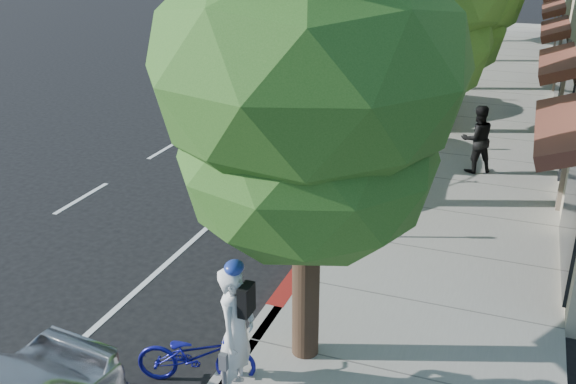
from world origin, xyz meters
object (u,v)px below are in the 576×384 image
at_px(street_tree_0, 308,75).
at_px(silver_suv, 314,142).
at_px(dark_suv_far, 410,40).
at_px(pedestrian, 477,139).
at_px(dark_sedan, 399,93).
at_px(white_pickup, 375,71).
at_px(bicycle, 196,355).
at_px(cyclist, 237,332).

distance_m(street_tree_0, silver_suv, 8.59).
xyz_separation_m(street_tree_0, silver_suv, (-2.37, 7.50, -3.46)).
bearing_deg(dark_suv_far, pedestrian, -70.00).
distance_m(dark_sedan, pedestrian, 5.94).
height_order(white_pickup, pedestrian, pedestrian).
bearing_deg(dark_suv_far, white_pickup, -86.21).
bearing_deg(pedestrian, street_tree_0, 50.11).
bearing_deg(silver_suv, street_tree_0, -72.20).
bearing_deg(bicycle, pedestrian, -33.52).
bearing_deg(street_tree_0, bicycle, -142.43).
height_order(street_tree_0, silver_suv, street_tree_0).
distance_m(cyclist, silver_suv, 8.67).
relative_size(cyclist, pedestrian, 1.12).
height_order(dark_suv_far, pedestrian, pedestrian).
bearing_deg(dark_suv_far, dark_sedan, -77.52).
bearing_deg(silver_suv, dark_sedan, 81.71).
bearing_deg(cyclist, dark_sedan, 3.07).
distance_m(silver_suv, dark_suv_far, 17.56).
height_order(dark_sedan, white_pickup, dark_sedan).
distance_m(bicycle, pedestrian, 10.25).
bearing_deg(street_tree_0, dark_sedan, 95.75).
bearing_deg(cyclist, dark_suv_far, 5.57).
bearing_deg(street_tree_0, silver_suv, 107.52).
xyz_separation_m(bicycle, white_pickup, (-1.80, 18.48, 0.28)).
bearing_deg(dark_sedan, white_pickup, 120.43).
bearing_deg(dark_sedan, bicycle, -84.67).
distance_m(street_tree_0, dark_suv_far, 25.48).
height_order(white_pickup, dark_suv_far, dark_suv_far).
height_order(bicycle, white_pickup, white_pickup).
distance_m(white_pickup, dark_suv_far, 7.56).
bearing_deg(bicycle, silver_suv, -9.79).
bearing_deg(dark_sedan, cyclist, -82.17).
relative_size(silver_suv, dark_sedan, 1.32).
xyz_separation_m(bicycle, silver_suv, (-1.07, 8.50, 0.44)).
bearing_deg(white_pickup, street_tree_0, -82.58).
bearing_deg(dark_suv_far, silver_suv, -83.82).
distance_m(dark_sedan, dark_suv_far, 11.26).
height_order(cyclist, white_pickup, cyclist).
relative_size(cyclist, silver_suv, 0.31).
relative_size(dark_sedan, pedestrian, 2.76).
relative_size(street_tree_0, white_pickup, 1.39).
height_order(bicycle, silver_suv, silver_suv).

